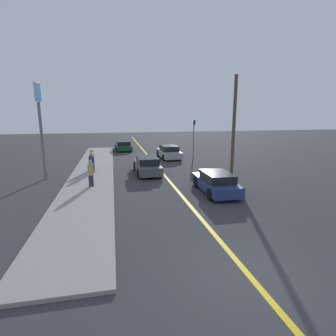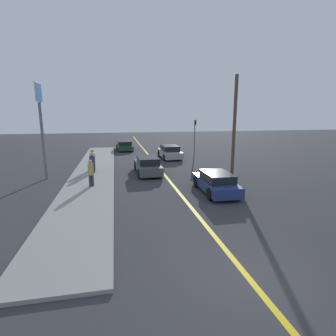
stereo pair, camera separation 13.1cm
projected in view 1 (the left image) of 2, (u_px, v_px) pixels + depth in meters
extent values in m
plane|color=#333338|center=(249.00, 275.00, 7.81)|extent=(120.00, 120.00, 0.00)
cube|color=gold|center=(155.00, 164.00, 25.05)|extent=(0.20, 60.00, 0.01)
cube|color=gray|center=(93.00, 172.00, 21.17)|extent=(3.19, 30.24, 0.14)
cube|color=navy|center=(215.00, 184.00, 15.96)|extent=(1.80, 4.33, 0.60)
cube|color=black|center=(217.00, 177.00, 15.64)|extent=(1.56, 2.39, 0.48)
cylinder|color=black|center=(196.00, 182.00, 17.12)|extent=(0.23, 0.68, 0.68)
cylinder|color=black|center=(220.00, 181.00, 17.42)|extent=(0.23, 0.68, 0.68)
cylinder|color=black|center=(210.00, 194.00, 14.56)|extent=(0.23, 0.68, 0.68)
cylinder|color=black|center=(237.00, 192.00, 14.86)|extent=(0.23, 0.68, 0.68)
cube|color=#4C5156|center=(147.00, 167.00, 20.94)|extent=(1.82, 4.57, 0.66)
cube|color=black|center=(147.00, 160.00, 20.60)|extent=(1.57, 2.52, 0.52)
cylinder|color=black|center=(135.00, 166.00, 22.13)|extent=(0.23, 0.71, 0.71)
cylinder|color=black|center=(154.00, 165.00, 22.50)|extent=(0.23, 0.71, 0.71)
cylinder|color=black|center=(139.00, 173.00, 19.45)|extent=(0.23, 0.71, 0.71)
cylinder|color=black|center=(161.00, 172.00, 19.82)|extent=(0.23, 0.71, 0.71)
cube|color=#9E9EA3|center=(169.00, 153.00, 28.01)|extent=(1.98, 4.40, 0.66)
cube|color=black|center=(169.00, 148.00, 27.68)|extent=(1.68, 2.45, 0.54)
cylinder|color=black|center=(158.00, 154.00, 29.11)|extent=(0.25, 0.68, 0.68)
cylinder|color=black|center=(173.00, 153.00, 29.52)|extent=(0.25, 0.68, 0.68)
cylinder|color=black|center=(164.00, 157.00, 26.56)|extent=(0.25, 0.68, 0.68)
cylinder|color=black|center=(180.00, 157.00, 26.98)|extent=(0.25, 0.68, 0.68)
cube|color=#144728|center=(123.00, 147.00, 33.92)|extent=(2.07, 4.33, 0.56)
cube|color=black|center=(123.00, 143.00, 33.61)|extent=(1.75, 2.41, 0.50)
cylinder|color=black|center=(116.00, 147.00, 34.97)|extent=(0.25, 0.63, 0.62)
cylinder|color=black|center=(129.00, 147.00, 35.42)|extent=(0.25, 0.63, 0.62)
cylinder|color=black|center=(117.00, 150.00, 32.48)|extent=(0.25, 0.63, 0.62)
cylinder|color=black|center=(131.00, 149.00, 32.93)|extent=(0.25, 0.63, 0.62)
cylinder|color=#282D3D|center=(91.00, 181.00, 16.82)|extent=(0.31, 0.31, 0.73)
cylinder|color=tan|center=(90.00, 169.00, 16.67)|extent=(0.37, 0.37, 0.73)
sphere|color=tan|center=(90.00, 162.00, 16.57)|extent=(0.24, 0.24, 0.24)
cylinder|color=#282D3D|center=(92.00, 168.00, 20.66)|extent=(0.36, 0.36, 0.65)
cylinder|color=navy|center=(91.00, 160.00, 20.53)|extent=(0.42, 0.42, 0.65)
sphere|color=tan|center=(91.00, 155.00, 20.43)|extent=(0.28, 0.28, 0.28)
cylinder|color=#282D3D|center=(92.00, 165.00, 21.78)|extent=(0.37, 0.37, 0.70)
cylinder|color=silver|center=(92.00, 157.00, 21.64)|extent=(0.44, 0.44, 0.70)
sphere|color=tan|center=(91.00, 151.00, 21.54)|extent=(0.28, 0.28, 0.28)
cylinder|color=slate|center=(194.00, 138.00, 28.84)|extent=(0.12, 0.12, 4.05)
cube|color=black|center=(194.00, 122.00, 28.31)|extent=(0.18, 0.18, 0.55)
sphere|color=green|center=(195.00, 121.00, 28.19)|extent=(0.14, 0.14, 0.14)
cylinder|color=slate|center=(42.00, 141.00, 18.68)|extent=(0.20, 0.20, 5.54)
cube|color=silver|center=(37.00, 92.00, 17.98)|extent=(0.08, 1.46, 1.35)
cube|color=#19519E|center=(37.00, 92.00, 17.98)|extent=(0.12, 1.34, 1.23)
cylinder|color=brown|center=(234.00, 128.00, 19.05)|extent=(0.24, 0.24, 7.41)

